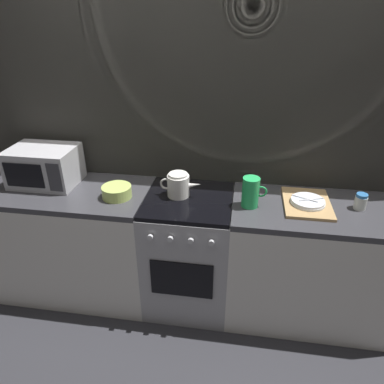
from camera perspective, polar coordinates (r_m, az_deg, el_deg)
The scene contains 11 objects.
ground_plane at distance 2.92m, azimuth -0.47°, elevation -16.64°, with size 8.00×8.00×0.00m, color #2D2D33.
back_wall at distance 2.55m, azimuth 0.59°, elevation 8.39°, with size 3.60×0.05×2.40m.
counter_left at distance 2.89m, azimuth -18.60°, elevation -7.49°, with size 1.20×0.60×0.90m.
stove_unit at distance 2.63m, azimuth -0.51°, elevation -9.66°, with size 0.60×0.63×0.90m.
counter_right at distance 2.67m, azimuth 19.32°, elevation -10.89°, with size 1.20×0.60×0.90m.
microwave at distance 2.75m, azimuth -22.83°, elevation 3.93°, with size 0.46×0.35×0.27m.
kettle at distance 2.38m, azimuth -2.22°, elevation 1.15°, with size 0.28×0.15×0.17m.
mixing_bowl at distance 2.43m, azimuth -12.11°, elevation 0.05°, with size 0.20×0.20×0.08m, color #B7D166.
pitcher at distance 2.28m, azimuth 9.51°, elevation -0.03°, with size 0.16×0.11×0.20m.
dish_pile at distance 2.41m, azimuth 18.18°, elevation -1.64°, with size 0.30×0.40×0.06m.
spice_jar at distance 2.48m, azimuth 25.69°, elevation -1.40°, with size 0.08×0.08×0.10m.
Camera 1 is at (0.34, -2.06, 2.05)m, focal length 32.87 mm.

